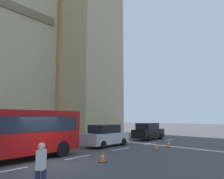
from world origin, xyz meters
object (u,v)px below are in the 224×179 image
at_px(traffic_cone_east, 169,144).
at_px(pedestrian_near_cones, 41,168).
at_px(sedan_lead, 106,136).
at_px(traffic_cone_middle, 156,146).
at_px(traffic_cone_west, 103,157).
at_px(sedan_trailing, 148,131).

relative_size(traffic_cone_east, pedestrian_near_cones, 0.34).
height_order(traffic_cone_east, pedestrian_near_cones, pedestrian_near_cones).
bearing_deg(pedestrian_near_cones, sedan_lead, 30.17).
distance_m(traffic_cone_east, pedestrian_near_cones, 13.77).
relative_size(sedan_lead, traffic_cone_east, 7.59).
relative_size(traffic_cone_middle, traffic_cone_east, 1.00).
height_order(sedan_lead, traffic_cone_east, sedan_lead).
xyz_separation_m(sedan_lead, traffic_cone_east, (2.83, -4.48, -0.63)).
bearing_deg(traffic_cone_middle, traffic_cone_west, 179.06).
xyz_separation_m(traffic_cone_west, traffic_cone_east, (8.23, -0.24, 0.00)).
relative_size(traffic_cone_west, traffic_cone_middle, 1.00).
relative_size(sedan_lead, pedestrian_near_cones, 2.60).
distance_m(sedan_lead, pedestrian_near_cones, 12.50).
bearing_deg(traffic_cone_west, traffic_cone_east, -1.64).
xyz_separation_m(traffic_cone_middle, pedestrian_near_cones, (-11.62, -1.93, 0.63)).
bearing_deg(traffic_cone_east, traffic_cone_west, 178.36).
height_order(traffic_cone_west, pedestrian_near_cones, pedestrian_near_cones).
relative_size(sedan_trailing, traffic_cone_west, 7.59).
bearing_deg(sedan_trailing, traffic_cone_east, -136.11).
distance_m(traffic_cone_west, traffic_cone_middle, 6.22).
height_order(traffic_cone_middle, pedestrian_near_cones, pedestrian_near_cones).
xyz_separation_m(sedan_trailing, traffic_cone_east, (-4.61, -4.43, -0.63)).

